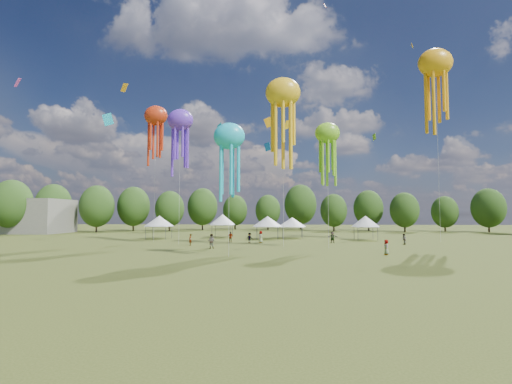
{
  "coord_description": "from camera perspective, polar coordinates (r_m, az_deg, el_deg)",
  "views": [
    {
      "loc": [
        -0.8,
        -11.08,
        4.39
      ],
      "look_at": [
        -2.61,
        15.0,
        6.0
      ],
      "focal_mm": 25.72,
      "sensor_mm": 36.0,
      "label": 1
    }
  ],
  "objects": [
    {
      "name": "ground",
      "position": [
        11.94,
        8.31,
        -25.05
      ],
      "size": [
        300.0,
        300.0,
        0.0
      ],
      "primitive_type": "plane",
      "color": "#384416",
      "rests_on": "ground"
    },
    {
      "name": "spectator_near",
      "position": [
        48.09,
        -6.98,
        -7.61
      ],
      "size": [
        0.95,
        0.76,
        1.88
      ],
      "primitive_type": "imported",
      "rotation": [
        0.0,
        0.0,
        3.09
      ],
      "color": "gray",
      "rests_on": "ground"
    },
    {
      "name": "spectators_far",
      "position": [
        54.89,
        6.7,
        -7.2
      ],
      "size": [
        31.29,
        17.15,
        1.83
      ],
      "color": "gray",
      "rests_on": "ground"
    },
    {
      "name": "festival_tents",
      "position": [
        67.29,
        0.1,
        -4.55
      ],
      "size": [
        41.71,
        9.96,
        4.46
      ],
      "color": "#47474C",
      "rests_on": "ground"
    },
    {
      "name": "show_kites",
      "position": [
        56.88,
        9.01,
        12.82
      ],
      "size": [
        50.91,
        26.08,
        31.85
      ],
      "color": "#6C32E2",
      "rests_on": "ground"
    },
    {
      "name": "small_kites",
      "position": [
        58.21,
        2.71,
        22.99
      ],
      "size": [
        79.67,
        61.24,
        45.78
      ],
      "color": "#6C32E2",
      "rests_on": "ground"
    },
    {
      "name": "treeline",
      "position": [
        73.69,
        1.58,
        -1.85
      ],
      "size": [
        201.57,
        95.24,
        13.43
      ],
      "color": "#38281C",
      "rests_on": "ground"
    }
  ]
}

